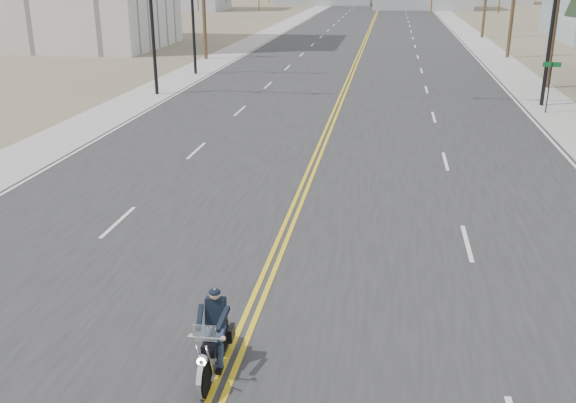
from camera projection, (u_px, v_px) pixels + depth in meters
The scene contains 8 objects.
road at pixel (367, 36), 72.03m from camera, with size 20.00×200.00×0.01m, color #303033.
sidewalk_left at pixel (267, 34), 73.70m from camera, with size 3.00×200.00×0.01m, color #A5A5A0.
sidewalk_right at pixel (472, 38), 70.35m from camera, with size 3.00×200.00×0.01m, color #A5A5A0.
traffic_mast_left at pixel (185, 9), 36.36m from camera, with size 7.10×0.26×7.00m.
traffic_mast_right at pixel (514, 12), 33.75m from camera, with size 7.10×0.26×7.00m.
traffic_mast_far at pixel (216, 3), 43.86m from camera, with size 6.10×0.26×7.00m.
street_sign at pixel (550, 78), 32.69m from camera, with size 0.90×0.06×2.62m.
motorcyclist at pixel (213, 334), 11.64m from camera, with size 0.86×2.01×1.57m, color black, non-canonical shape.
Camera 1 is at (2.66, -4.55, 7.02)m, focal length 40.00 mm.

